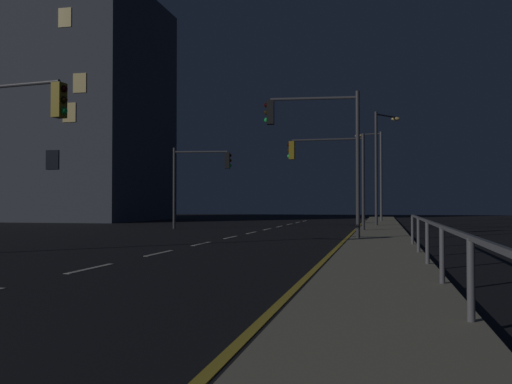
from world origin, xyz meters
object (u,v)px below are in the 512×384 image
traffic_light_far_left (318,135)px  street_lamp_across_street (380,156)px  traffic_light_far_center (200,172)px  street_lamp_mid_block (377,167)px  building_distant (42,111)px  traffic_light_mid_right (5,130)px  traffic_light_far_right (328,162)px

traffic_light_far_left → street_lamp_across_street: bearing=80.3°
traffic_light_far_left → traffic_light_far_center: bearing=130.6°
street_lamp_mid_block → building_distant: (-29.97, 1.13, 5.63)m
street_lamp_mid_block → traffic_light_mid_right: bearing=-108.2°
traffic_light_far_right → traffic_light_far_center: 8.16m
traffic_light_far_left → street_lamp_across_street: street_lamp_across_street is taller
traffic_light_far_left → building_distant: bearing=140.3°
traffic_light_far_center → street_lamp_mid_block: 16.23m
street_lamp_mid_block → street_lamp_across_street: size_ratio=0.98×
traffic_light_far_right → street_lamp_mid_block: street_lamp_mid_block is taller
traffic_light_far_right → street_lamp_across_street: (2.61, 6.83, 0.82)m
traffic_light_far_center → traffic_light_far_left: size_ratio=0.83×
traffic_light_far_right → traffic_light_far_center: size_ratio=1.02×
traffic_light_far_left → street_lamp_mid_block: size_ratio=0.83×
traffic_light_far_center → traffic_light_far_left: traffic_light_far_left is taller
traffic_light_far_center → building_distant: (-19.88, 13.80, 6.59)m
traffic_light_far_center → street_lamp_mid_block: (10.09, 12.67, 0.96)m
traffic_light_mid_right → street_lamp_across_street: bearing=64.9°
traffic_light_far_center → traffic_light_mid_right: bearing=-89.6°
street_lamp_across_street → building_distant: 32.18m
traffic_light_far_left → building_distant: building_distant is taller
traffic_light_far_right → street_lamp_across_street: size_ratio=0.69×
traffic_light_far_left → street_lamp_mid_block: (2.05, 22.07, 0.16)m
traffic_light_far_left → street_lamp_across_street: 13.98m
traffic_light_mid_right → traffic_light_far_right: bearing=63.1°
street_lamp_across_street → building_distant: building_distant is taller
traffic_light_far_center → traffic_light_far_left: (8.04, -9.39, 0.80)m
building_distant → street_lamp_mid_block: bearing=-2.2°
traffic_light_far_center → traffic_light_far_left: 12.39m
street_lamp_mid_block → building_distant: size_ratio=0.33×
traffic_light_far_right → street_lamp_mid_block: size_ratio=0.71×
traffic_light_far_right → traffic_light_far_center: bearing=162.5°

